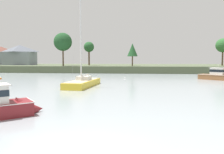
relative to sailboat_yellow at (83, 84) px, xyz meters
The scene contains 11 objects.
ground_plane 24.10m from the sailboat_yellow, 77.76° to the right, with size 493.38×493.38×0.00m, color #939EA3.
far_shore_bank 57.19m from the sailboat_yellow, 84.87° to the left, with size 222.02×48.56×2.13m, color #4C563D.
sailboat_yellow is the anchor object (origin of this frame).
cruiser_wood 28.45m from the sailboat_yellow, 27.95° to the left, with size 8.10×7.29×4.26m.
mooring_buoy_white 15.49m from the sailboat_yellow, 68.72° to the left, with size 0.35×0.35×0.40m.
shore_tree_left 59.87m from the sailboat_yellow, 50.94° to the left, with size 4.73×4.73×9.27m.
shore_tree_far_left 40.88m from the sailboat_yellow, 80.25° to the left, with size 3.42×3.42×7.33m.
shore_tree_center_left 47.72m from the sailboat_yellow, 101.08° to the left, with size 3.72×3.72×8.55m.
shore_tree_inland_a 41.98m from the sailboat_yellow, 112.88° to the left, with size 5.92×5.92×10.82m.
cottage_behind_trees 63.41m from the sailboat_yellow, 127.00° to the left, with size 11.98×7.81×7.90m.
cottage_near_water 76.99m from the sailboat_yellow, 131.24° to the left, with size 9.46×7.10×7.84m.
Camera 1 is at (2.83, -8.65, 3.92)m, focal length 34.99 mm.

